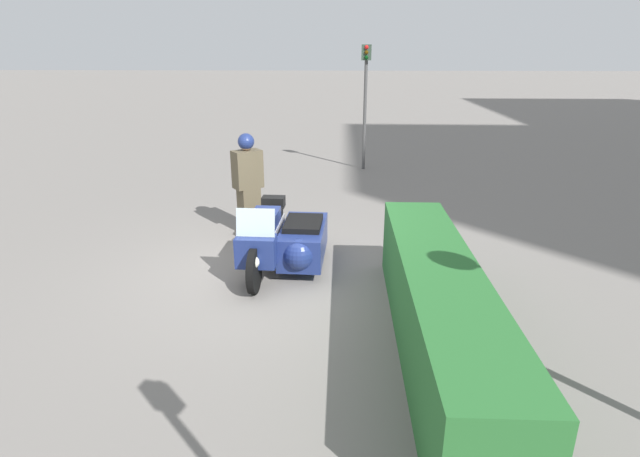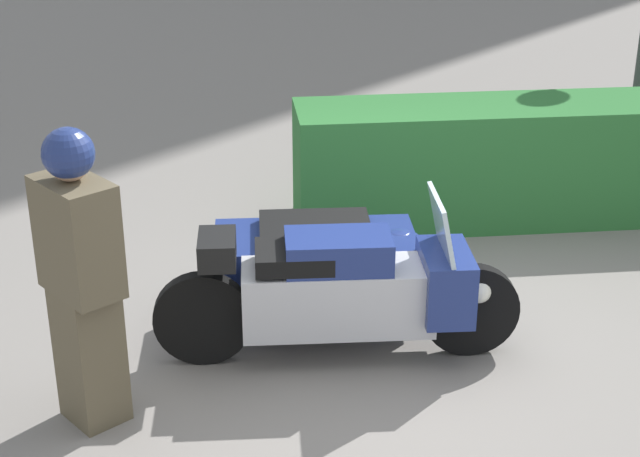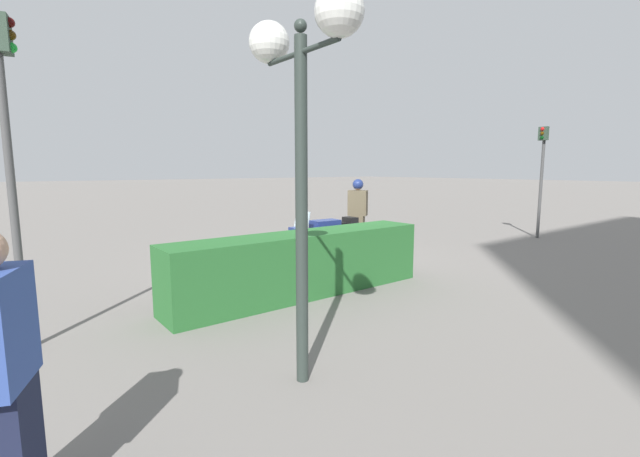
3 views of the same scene
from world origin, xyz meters
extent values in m
plane|color=slate|center=(0.00, 0.00, 0.00)|extent=(160.00, 160.00, 0.00)
cylinder|color=black|center=(0.59, -0.03, 0.33)|extent=(0.66, 0.13, 0.66)
cylinder|color=black|center=(-1.19, 0.04, 0.33)|extent=(0.66, 0.13, 0.66)
cylinder|color=black|center=(-0.45, 0.59, 0.26)|extent=(0.51, 0.12, 0.51)
cube|color=#B7B7BC|center=(-0.30, 0.01, 0.45)|extent=(1.28, 0.47, 0.45)
cube|color=navy|center=(-0.30, 0.01, 0.78)|extent=(0.70, 0.43, 0.24)
cube|color=black|center=(-0.59, 0.02, 0.76)|extent=(0.52, 0.42, 0.12)
cube|color=navy|center=(0.41, -0.02, 0.54)|extent=(0.34, 0.58, 0.44)
cube|color=silver|center=(0.36, -0.02, 0.96)|extent=(0.13, 0.55, 0.40)
sphere|color=white|center=(0.64, -0.03, 0.48)|extent=(0.18, 0.18, 0.18)
cube|color=navy|center=(-0.39, 0.59, 0.40)|extent=(1.45, 0.71, 0.50)
sphere|color=navy|center=(0.21, 0.57, 0.43)|extent=(0.47, 0.48, 0.47)
cube|color=black|center=(-0.39, 0.59, 0.69)|extent=(0.80, 0.59, 0.09)
cube|color=black|center=(-1.08, 0.04, 0.83)|extent=(0.26, 0.39, 0.18)
cube|color=brown|center=(-1.86, -0.52, 0.43)|extent=(0.45, 0.46, 0.86)
cube|color=brown|center=(-1.86, -0.52, 1.20)|extent=(0.54, 0.59, 0.68)
sphere|color=tan|center=(-1.86, -0.52, 1.66)|extent=(0.23, 0.23, 0.23)
sphere|color=navy|center=(-1.86, -0.52, 1.70)|extent=(0.29, 0.29, 0.29)
cube|color=#28662D|center=(1.98, 2.25, 0.53)|extent=(4.71, 0.82, 1.06)
camera|label=1|loc=(6.90, 1.16, 3.23)|focal=28.00mm
camera|label=2|loc=(-1.03, -5.68, 3.47)|focal=55.00mm
camera|label=3|loc=(6.08, 7.99, 2.12)|focal=24.00mm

